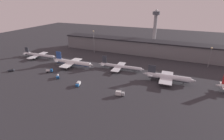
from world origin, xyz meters
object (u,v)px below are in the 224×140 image
(service_vehicle_0, at_px, (78,84))
(service_vehicle_5, at_px, (11,70))
(airplane_2, at_px, (120,67))
(airplane_0, at_px, (39,55))
(control_tower, at_px, (155,27))
(service_vehicle_3, at_px, (58,76))
(airplane_1, at_px, (72,63))
(service_vehicle_4, at_px, (49,71))
(service_vehicle_1, at_px, (120,93))
(airplane_3, at_px, (168,77))

(service_vehicle_0, relative_size, service_vehicle_5, 1.10)
(airplane_2, relative_size, service_vehicle_0, 7.42)
(airplane_0, xyz_separation_m, control_tower, (114.25, 90.03, 26.44))
(airplane_2, height_order, service_vehicle_3, airplane_2)
(airplane_1, height_order, service_vehicle_4, airplane_1)
(service_vehicle_0, xyz_separation_m, control_tower, (33.38, 132.11, 27.68))
(airplane_0, xyz_separation_m, service_vehicle_1, (116.06, -43.76, -0.94))
(airplane_0, relative_size, service_vehicle_3, 8.12)
(airplane_3, xyz_separation_m, service_vehicle_5, (-137.83, -34.65, -2.67))
(airplane_0, distance_m, airplane_1, 52.14)
(service_vehicle_5, bearing_deg, airplane_1, -1.30)
(service_vehicle_3, relative_size, service_vehicle_5, 1.04)
(airplane_3, relative_size, service_vehicle_0, 6.72)
(service_vehicle_3, distance_m, service_vehicle_5, 50.32)
(airplane_2, relative_size, service_vehicle_4, 7.64)
(service_vehicle_4, bearing_deg, service_vehicle_5, 172.48)
(airplane_2, distance_m, service_vehicle_1, 49.25)
(airplane_2, bearing_deg, service_vehicle_0, -114.64)
(airplane_3, bearing_deg, service_vehicle_4, -170.04)
(airplane_2, bearing_deg, service_vehicle_4, -153.10)
(airplane_0, xyz_separation_m, airplane_1, (51.59, -7.48, 0.75))
(airplane_1, distance_m, service_vehicle_3, 29.79)
(airplane_0, distance_m, service_vehicle_4, 51.14)
(service_vehicle_0, relative_size, service_vehicle_4, 1.03)
(airplane_0, height_order, service_vehicle_4, airplane_0)
(airplane_3, relative_size, control_tower, 0.82)
(airplane_2, bearing_deg, airplane_0, 179.07)
(airplane_1, relative_size, service_vehicle_0, 7.53)
(service_vehicle_1, xyz_separation_m, control_tower, (-1.81, 133.80, 27.38))
(airplane_0, relative_size, control_tower, 0.94)
(service_vehicle_5, height_order, control_tower, control_tower)
(airplane_2, xyz_separation_m, control_tower, (15.12, 87.56, 26.49))
(airplane_1, bearing_deg, airplane_0, 169.40)
(airplane_2, xyz_separation_m, airplane_3, (45.34, -9.77, 1.01))
(airplane_1, bearing_deg, service_vehicle_0, -52.12)
(service_vehicle_4, bearing_deg, airplane_0, 117.65)
(service_vehicle_0, relative_size, service_vehicle_3, 1.06)
(airplane_2, relative_size, service_vehicle_3, 7.87)
(airplane_0, bearing_deg, service_vehicle_5, -83.37)
(airplane_2, height_order, service_vehicle_4, airplane_2)
(service_vehicle_4, bearing_deg, service_vehicle_0, -44.16)
(airplane_2, bearing_deg, control_tower, 77.84)
(airplane_2, distance_m, control_tower, 92.72)
(service_vehicle_1, bearing_deg, service_vehicle_3, 159.21)
(airplane_1, height_order, airplane_3, airplane_1)
(airplane_1, xyz_separation_m, control_tower, (62.66, 97.51, 25.69))
(service_vehicle_1, bearing_deg, service_vehicle_4, 155.30)
(airplane_0, xyz_separation_m, service_vehicle_5, (6.64, -41.95, -1.71))
(service_vehicle_3, height_order, service_vehicle_4, service_vehicle_4)
(airplane_3, height_order, service_vehicle_1, airplane_3)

